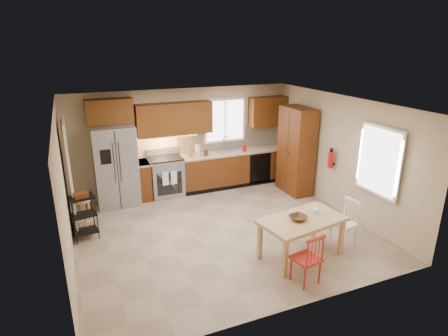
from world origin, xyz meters
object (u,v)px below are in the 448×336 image
range_stove (166,177)px  chair_red (306,258)px  fire_extinguisher (331,160)px  dining_table (301,238)px  bar_stool (84,215)px  refrigerator (116,166)px  utility_cart (84,217)px  chair_white (344,223)px  pantry (296,151)px  soap_bottle (244,148)px  table_bowl (298,220)px  table_jar (315,212)px

range_stove → chair_red: (1.10, -4.22, -0.04)m
fire_extinguisher → dining_table: size_ratio=0.25×
bar_stool → refrigerator: bearing=32.3°
chair_red → utility_cart: bearing=128.6°
chair_white → pantry: bearing=-22.3°
chair_red → bar_stool: 4.37m
dining_table → refrigerator: bearing=117.1°
range_stove → chair_white: bearing=-55.7°
range_stove → soap_bottle: size_ratio=4.82×
refrigerator → table_bowl: (2.51, -3.51, -0.20)m
bar_stool → soap_bottle: bearing=-5.8°
pantry → table_jar: size_ratio=18.54×
pantry → table_jar: (-1.21, -2.50, -0.31)m
fire_extinguisher → table_bowl: (-1.82, -1.54, -0.39)m
dining_table → chair_white: (0.95, 0.05, 0.07)m
fire_extinguisher → bar_stool: (-5.13, 0.94, -0.78)m
dining_table → bar_stool: bearing=134.5°
soap_bottle → chair_red: 4.28m
pantry → bar_stool: bearing=-178.7°
bar_stool → table_bowl: bearing=-56.8°
chair_red → fire_extinguisher: bearing=37.0°
refrigerator → utility_cart: size_ratio=2.06×
chair_white → utility_cart: (-4.35, 2.04, 0.02)m
range_stove → dining_table: 3.86m
chair_white → bar_stool: 4.98m
range_stove → bar_stool: size_ratio=1.44×
refrigerator → soap_bottle: bearing=-0.5°
range_stove → dining_table: bearing=-67.9°
table_bowl → dining_table: bearing=0.0°
fire_extinguisher → bar_stool: size_ratio=0.56×
range_stove → fire_extinguisher: fire_extinguisher is taller
range_stove → bar_stool: bearing=-150.7°
dining_table → table_jar: 0.51m
soap_bottle → dining_table: soap_bottle is taller
chair_red → bar_stool: (-3.05, 3.13, -0.10)m
chair_white → table_bowl: 1.08m
bar_stool → utility_cart: utility_cart is taller
refrigerator → pantry: size_ratio=0.87×
refrigerator → fire_extinguisher: (4.33, -1.98, 0.19)m
soap_bottle → pantry: size_ratio=0.09×
pantry → chair_red: size_ratio=2.48×
chair_white → table_jar: size_ratio=7.46×
refrigerator → dining_table: (2.60, -3.51, -0.56)m
table_bowl → table_jar: (0.40, 0.09, 0.03)m
soap_bottle → table_jar: (-0.26, -3.40, -0.26)m
range_stove → dining_table: size_ratio=0.64×
dining_table → table_bowl: bearing=170.5°
table_jar → pantry: bearing=64.1°
soap_bottle → table_jar: size_ratio=1.69×
table_jar → utility_cart: size_ratio=0.13×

